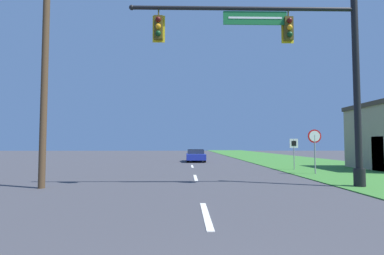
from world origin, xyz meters
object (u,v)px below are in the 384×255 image
stop_sign (315,141)px  route_sign_post (294,147)px  car_ahead (196,155)px  signal_mast (301,64)px  utility_pole_near (45,48)px

stop_sign → route_sign_post: bearing=93.3°
stop_sign → car_ahead: bearing=116.0°
signal_mast → stop_sign: 6.41m
utility_pole_near → car_ahead: bearing=69.9°
car_ahead → utility_pole_near: 19.73m
car_ahead → stop_sign: (6.32, -12.99, 1.26)m
signal_mast → stop_sign: signal_mast is taller
signal_mast → route_sign_post: (2.48, 7.79, -3.41)m
stop_sign → route_sign_post: size_ratio=1.23×
car_ahead → stop_sign: stop_sign is taller
stop_sign → utility_pole_near: 14.28m
car_ahead → route_sign_post: size_ratio=2.25×
car_ahead → stop_sign: 14.50m
car_ahead → utility_pole_near: utility_pole_near is taller
stop_sign → route_sign_post: (-0.16, 2.82, -0.34)m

